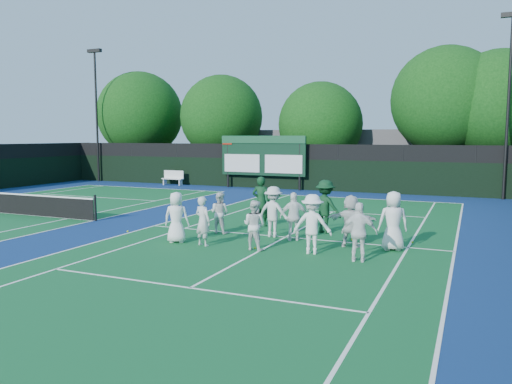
% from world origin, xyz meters
% --- Properties ---
extents(ground, '(120.00, 120.00, 0.00)m').
position_xyz_m(ground, '(0.00, 0.00, 0.00)').
color(ground, '#1E380F').
rests_on(ground, ground).
extents(court_apron, '(34.00, 32.00, 0.01)m').
position_xyz_m(court_apron, '(-6.00, 1.00, 0.00)').
color(court_apron, navy).
rests_on(court_apron, ground).
extents(near_court, '(11.05, 23.85, 0.01)m').
position_xyz_m(near_court, '(0.00, 1.00, 0.01)').
color(near_court, '#125A2A').
rests_on(near_court, ground).
extents(left_court, '(11.05, 23.85, 0.01)m').
position_xyz_m(left_court, '(-14.00, 1.00, 0.01)').
color(left_court, '#125A2A').
rests_on(left_court, ground).
extents(back_fence, '(34.00, 0.08, 3.00)m').
position_xyz_m(back_fence, '(-6.00, 16.00, 1.36)').
color(back_fence, black).
rests_on(back_fence, ground).
extents(scoreboard, '(6.00, 0.21, 3.55)m').
position_xyz_m(scoreboard, '(-7.01, 15.59, 2.19)').
color(scoreboard, black).
rests_on(scoreboard, ground).
extents(clubhouse, '(18.00, 6.00, 4.00)m').
position_xyz_m(clubhouse, '(-2.00, 24.00, 2.00)').
color(clubhouse, '#56565B').
rests_on(clubhouse, ground).
extents(light_pole_left, '(1.20, 0.30, 10.12)m').
position_xyz_m(light_pole_left, '(-21.00, 15.70, 6.30)').
color(light_pole_left, black).
rests_on(light_pole_left, ground).
extents(light_pole_right, '(1.20, 0.30, 10.12)m').
position_xyz_m(light_pole_right, '(7.50, 15.70, 6.30)').
color(light_pole_right, black).
rests_on(light_pole_right, ground).
extents(bench, '(1.68, 0.50, 1.05)m').
position_xyz_m(bench, '(-13.92, 15.38, 0.57)').
color(bench, white).
rests_on(bench, ground).
extents(tree_a, '(7.03, 7.03, 8.83)m').
position_xyz_m(tree_a, '(-19.60, 19.58, 5.13)').
color(tree_a, black).
rests_on(tree_a, ground).
extents(tree_b, '(6.36, 6.36, 8.20)m').
position_xyz_m(tree_b, '(-11.95, 19.58, 4.86)').
color(tree_b, black).
rests_on(tree_b, ground).
extents(tree_c, '(5.97, 5.97, 7.36)m').
position_xyz_m(tree_c, '(-4.06, 19.58, 4.22)').
color(tree_c, black).
rests_on(tree_c, ground).
extents(tree_d, '(6.90, 6.90, 9.26)m').
position_xyz_m(tree_d, '(4.23, 19.58, 5.62)').
color(tree_d, black).
rests_on(tree_d, ground).
extents(tree_e, '(6.76, 6.76, 8.83)m').
position_xyz_m(tree_e, '(7.28, 19.58, 5.27)').
color(tree_e, black).
rests_on(tree_e, ground).
extents(tennis_ball_0, '(0.07, 0.07, 0.07)m').
position_xyz_m(tennis_ball_0, '(-0.25, -1.09, 0.03)').
color(tennis_ball_0, '#D1E81B').
rests_on(tennis_ball_0, ground).
extents(tennis_ball_1, '(0.07, 0.07, 0.07)m').
position_xyz_m(tennis_ball_1, '(2.24, 1.38, 0.03)').
color(tennis_ball_1, '#D1E81B').
rests_on(tennis_ball_1, ground).
extents(tennis_ball_3, '(0.07, 0.07, 0.07)m').
position_xyz_m(tennis_ball_3, '(-5.64, -0.45, 0.03)').
color(tennis_ball_3, '#D1E81B').
rests_on(tennis_ball_3, ground).
extents(tennis_ball_4, '(0.07, 0.07, 0.07)m').
position_xyz_m(tennis_ball_4, '(-0.07, 4.53, 0.03)').
color(tennis_ball_4, '#D1E81B').
rests_on(tennis_ball_4, ground).
extents(tennis_ball_5, '(0.07, 0.07, 0.07)m').
position_xyz_m(tennis_ball_5, '(4.16, 1.79, 0.03)').
color(tennis_ball_5, '#D1E81B').
rests_on(tennis_ball_5, ground).
extents(player_front_0, '(0.95, 0.76, 1.69)m').
position_xyz_m(player_front_0, '(-3.01, -1.25, 0.85)').
color(player_front_0, white).
rests_on(player_front_0, ground).
extents(player_front_1, '(0.66, 0.51, 1.60)m').
position_xyz_m(player_front_1, '(-1.97, -1.33, 0.80)').
color(player_front_1, silver).
rests_on(player_front_1, ground).
extents(player_front_2, '(0.83, 0.69, 1.55)m').
position_xyz_m(player_front_2, '(-0.23, -1.19, 0.78)').
color(player_front_2, white).
rests_on(player_front_2, ground).
extents(player_front_3, '(1.23, 0.80, 1.80)m').
position_xyz_m(player_front_3, '(1.56, -0.97, 0.90)').
color(player_front_3, white).
rests_on(player_front_3, ground).
extents(player_front_4, '(1.03, 0.53, 1.68)m').
position_xyz_m(player_front_4, '(3.06, -1.37, 0.84)').
color(player_front_4, white).
rests_on(player_front_4, ground).
extents(player_back_0, '(0.78, 0.64, 1.50)m').
position_xyz_m(player_back_0, '(-2.45, 0.74, 0.75)').
color(player_back_0, silver).
rests_on(player_back_0, ground).
extents(player_back_1, '(1.21, 0.77, 1.78)m').
position_xyz_m(player_back_1, '(-0.42, 0.90, 0.89)').
color(player_back_1, silver).
rests_on(player_back_1, ground).
extents(player_back_2, '(1.04, 0.77, 1.64)m').
position_xyz_m(player_back_2, '(0.45, 0.60, 0.82)').
color(player_back_2, white).
rests_on(player_back_2, ground).
extents(player_back_3, '(1.58, 0.58, 1.68)m').
position_xyz_m(player_back_3, '(2.41, 0.42, 0.84)').
color(player_back_3, silver).
rests_on(player_back_3, ground).
extents(player_back_4, '(1.04, 0.85, 1.84)m').
position_xyz_m(player_back_4, '(3.71, 0.44, 0.92)').
color(player_back_4, white).
rests_on(player_back_4, ground).
extents(coach_left, '(0.76, 0.54, 1.96)m').
position_xyz_m(coach_left, '(-1.65, 2.68, 0.98)').
color(coach_left, '#103A1D').
rests_on(coach_left, ground).
extents(coach_right, '(1.41, 1.06, 1.94)m').
position_xyz_m(coach_right, '(1.04, 2.31, 0.97)').
color(coach_right, '#0F371B').
rests_on(coach_right, ground).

